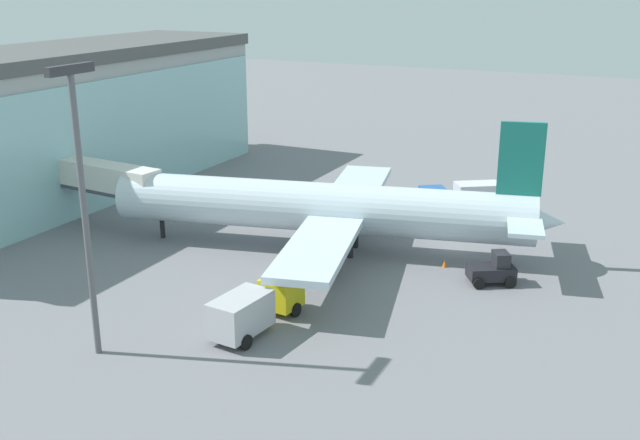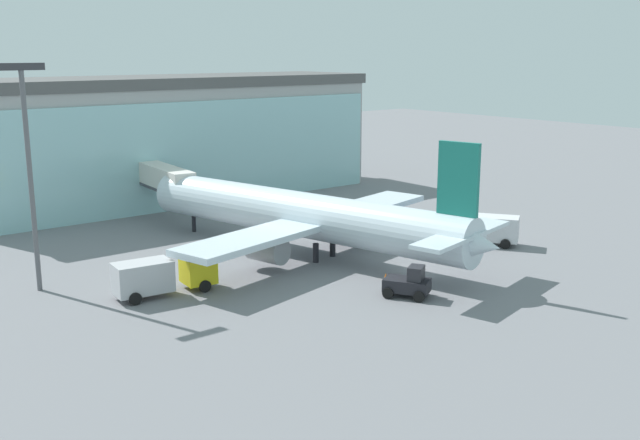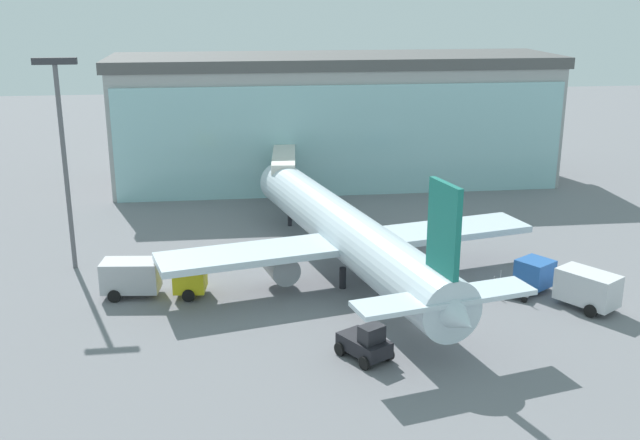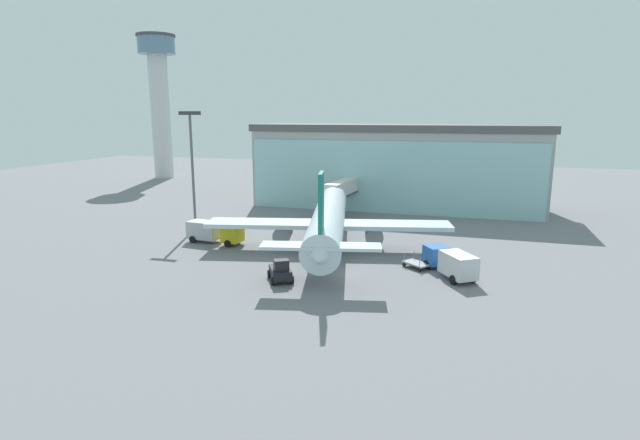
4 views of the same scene
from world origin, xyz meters
The scene contains 11 objects.
ground centered at (0.00, 0.00, 0.00)m, with size 240.00×240.00×0.00m, color slate.
terminal_building centered at (0.00, 39.37, 7.11)m, with size 49.41×13.92×14.22m.
jet_bridge centered at (-6.68, 29.19, 4.32)m, with size 3.46×12.58×5.70m.
apron_light_mast centered at (-24.64, 13.89, 9.84)m, with size 3.20×0.40×16.31m.
airplane centered at (-3.67, 9.13, 3.46)m, with size 28.97×36.01×10.79m.
catering_truck centered at (-18.20, 7.26, 1.47)m, with size 7.50×3.17×2.65m.
fuel_truck centered at (10.95, 2.20, 1.47)m, with size 5.82×7.32×2.65m.
baggage_cart centered at (7.47, 3.85, 0.50)m, with size 3.19×3.00×1.50m.
pushback_tug centered at (-4.76, -4.18, 0.97)m, with size 3.39×3.71×2.30m.
safety_cone_nose centered at (-3.22, -0.28, 0.28)m, with size 0.36×0.36×0.55m, color orange.
safety_cone_wingtip centered at (-19.23, 7.79, 0.28)m, with size 0.36×0.36×0.55m, color orange.
Camera 3 is at (-12.70, -43.65, 20.94)m, focal length 42.00 mm.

